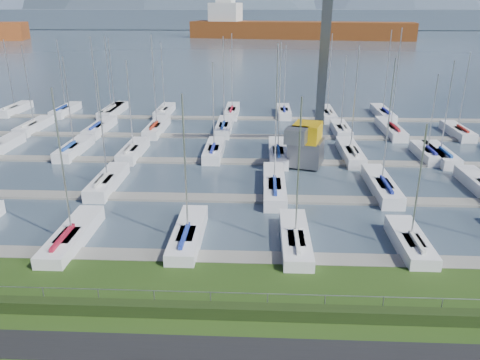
{
  "coord_description": "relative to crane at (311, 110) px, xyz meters",
  "views": [
    {
      "loc": [
        1.53,
        -20.75,
        15.36
      ],
      "look_at": [
        0.0,
        12.0,
        3.0
      ],
      "focal_mm": 35.0,
      "sensor_mm": 36.0,
      "label": 1
    }
  ],
  "objects": [
    {
      "name": "crane",
      "position": [
        0.0,
        0.0,
        0.0
      ],
      "size": [
        5.36,
        13.46,
        22.35
      ],
      "rotation": [
        0.0,
        0.0,
        -0.28
      ],
      "color": "#54555B",
      "rests_on": "water"
    },
    {
      "name": "water",
      "position": [
        -6.58,
        233.68,
        -5.73
      ],
      "size": [
        800.0,
        540.0,
        0.2
      ],
      "primitive_type": "cube",
      "color": "#425261"
    },
    {
      "name": "hedge",
      "position": [
        -6.58,
        -26.72,
        -4.98
      ],
      "size": [
        80.0,
        0.7,
        0.7
      ],
      "primitive_type": "cube",
      "color": "#203011",
      "rests_on": "grass"
    },
    {
      "name": "path",
      "position": [
        -6.58,
        -29.32,
        -5.32
      ],
      "size": [
        160.0,
        2.0,
        0.04
      ],
      "primitive_type": "cube",
      "color": "black",
      "rests_on": "grass"
    },
    {
      "name": "docks",
      "position": [
        -6.58,
        -0.32,
        -5.55
      ],
      "size": [
        90.0,
        41.6,
        0.25
      ],
      "color": "slate",
      "rests_on": "water"
    },
    {
      "name": "cargo_ship_mid",
      "position": [
        8.47,
        190.8,
        -1.84
      ],
      "size": [
        107.26,
        36.99,
        21.5
      ],
      "rotation": [
        0.0,
        0.0,
        -0.18
      ],
      "color": "brown",
      "rests_on": "water"
    },
    {
      "name": "sailboat_fleet",
      "position": [
        -8.52,
        3.13,
        0.12
      ],
      "size": [
        75.39,
        49.76,
        13.28
      ],
      "color": "silver",
      "rests_on": "water"
    },
    {
      "name": "fence",
      "position": [
        -6.58,
        -26.32,
        -4.13
      ],
      "size": [
        80.0,
        0.04,
        0.04
      ],
      "primitive_type": "cylinder",
      "rotation": [
        0.0,
        1.57,
        0.0
      ],
      "color": "gray",
      "rests_on": "grass"
    },
    {
      "name": "foothill",
      "position": [
        -6.58,
        303.68,
        0.67
      ],
      "size": [
        900.0,
        80.0,
        12.0
      ],
      "primitive_type": "cube",
      "color": "#465567",
      "rests_on": "water"
    }
  ]
}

